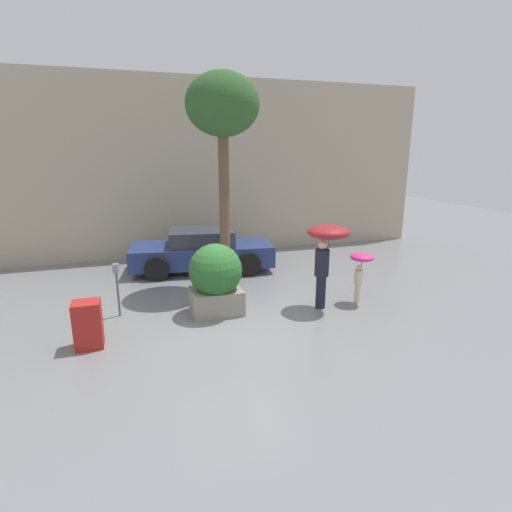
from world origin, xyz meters
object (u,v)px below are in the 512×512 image
Objects in this scene: person_adult at (327,243)px; person_child at (361,265)px; parking_meter at (117,279)px; parked_car_near at (202,251)px; planter_box at (216,278)px; street_tree at (223,110)px; newspaper_box at (88,325)px.

person_child is (0.95, 0.01, -0.59)m from person_adult.
person_child is 1.01× the size of parking_meter.
planter_box is at bearing -177.06° from parked_car_near.
parking_meter is at bearing 152.65° from person_child.
person_adult is at bearing -9.89° from planter_box.
parked_car_near reaches higher than parking_meter.
street_tree is (-2.78, 2.27, 3.61)m from person_child.
person_adult reaches higher than planter_box.
parking_meter is (-5.56, 0.90, -0.08)m from person_child.
planter_box reaches higher than newspaper_box.
person_child is at bearing 4.31° from newspaper_box.
street_tree is 6.10× the size of newspaper_box.
newspaper_box is (-3.30, -2.73, -4.12)m from street_tree.
person_adult is 4.75m from parking_meter.
person_adult is 1.62× the size of parking_meter.
parked_car_near is 4.96× the size of newspaper_box.
parking_meter is (-2.11, 0.47, 0.04)m from planter_box.
person_adult is at bearing -11.17° from parking_meter.
person_child is at bearing -39.18° from street_tree.
parked_car_near is at bearing 84.66° from planter_box.
planter_box is at bearing -12.68° from parking_meter.
street_tree is 4.52× the size of parking_meter.
parked_car_near is (-2.18, 3.92, -0.94)m from person_adult.
street_tree is at bearing 122.70° from person_child.
newspaper_box is (-6.08, -0.46, -0.51)m from person_child.
person_adult is 1.60× the size of person_child.
parked_car_near is 5.28m from newspaper_box.
person_child is at bearing -7.45° from person_adult.
street_tree is at bearing 26.17° from parking_meter.
planter_box is 4.21m from street_tree.
planter_box reaches higher than parking_meter.
street_tree reaches higher than newspaper_box.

